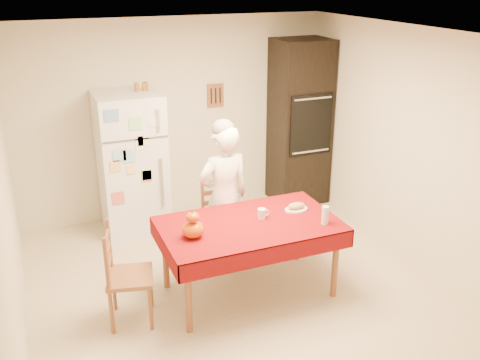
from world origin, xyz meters
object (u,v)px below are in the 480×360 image
refrigerator (132,163)px  chair_left (122,272)px  wine_glass (325,215)px  bread_plate (296,209)px  oven_cabinet (300,123)px  seated_woman (224,197)px  chair_far (221,213)px  coffee_mug (262,214)px  dining_table (249,230)px  pumpkin_lower (193,229)px

refrigerator → chair_left: size_ratio=1.79×
wine_glass → bread_plate: 0.39m
oven_cabinet → chair_left: size_ratio=2.32×
seated_woman → wine_glass: bearing=122.8°
chair_far → coffee_mug: bearing=-75.6°
dining_table → pumpkin_lower: 0.60m
refrigerator → wine_glass: 2.55m
dining_table → chair_far: bearing=89.0°
refrigerator → pumpkin_lower: (0.16, -1.92, -0.01)m
oven_cabinet → pumpkin_lower: oven_cabinet is taller
seated_woman → bread_plate: size_ratio=6.55×
dining_table → refrigerator: bearing=111.7°
oven_cabinet → bread_plate: size_ratio=9.17×
coffee_mug → pumpkin_lower: size_ratio=0.50×
refrigerator → bread_plate: (1.29, -1.76, -0.08)m
oven_cabinet → bread_plate: 2.09m
oven_cabinet → wine_glass: 2.36m
pumpkin_lower → refrigerator: bearing=94.7°
refrigerator → seated_woman: (0.71, -1.23, -0.06)m
chair_far → coffee_mug: 0.84m
refrigerator → wine_glass: refrigerator is taller
coffee_mug → chair_far: bearing=100.1°
oven_cabinet → dining_table: 2.48m
refrigerator → pumpkin_lower: size_ratio=8.44×
oven_cabinet → coffee_mug: (-1.39, -1.85, -0.29)m
coffee_mug → pumpkin_lower: (-0.73, -0.12, 0.03)m
oven_cabinet → dining_table: oven_cabinet is taller
wine_glass → dining_table: bearing=157.1°
pumpkin_lower → bread_plate: pumpkin_lower is taller
refrigerator → bread_plate: size_ratio=7.08×
seated_woman → pumpkin_lower: seated_woman is taller
oven_cabinet → bread_plate: oven_cabinet is taller
refrigerator → bread_plate: 2.18m
oven_cabinet → chair_left: (-2.77, -1.90, -0.59)m
chair_far → refrigerator: bearing=130.5°
dining_table → seated_woman: size_ratio=1.08×
seated_woman → dining_table: bearing=87.7°
seated_woman → bread_plate: (0.57, -0.53, -0.01)m
refrigerator → pumpkin_lower: refrigerator is taller
pumpkin_lower → chair_far: bearing=56.3°
oven_cabinet → pumpkin_lower: 2.91m
oven_cabinet → seated_woman: (-1.57, -1.28, -0.31)m
coffee_mug → pumpkin_lower: 0.74m
dining_table → chair_far: (0.01, 0.82, -0.18)m
wine_glass → bread_plate: size_ratio=0.73×
refrigerator → oven_cabinet: (2.28, 0.05, 0.25)m
oven_cabinet → coffee_mug: oven_cabinet is taller
refrigerator → seated_woman: refrigerator is taller
dining_table → chair_far: chair_far is taller
chair_far → wine_glass: 1.32m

